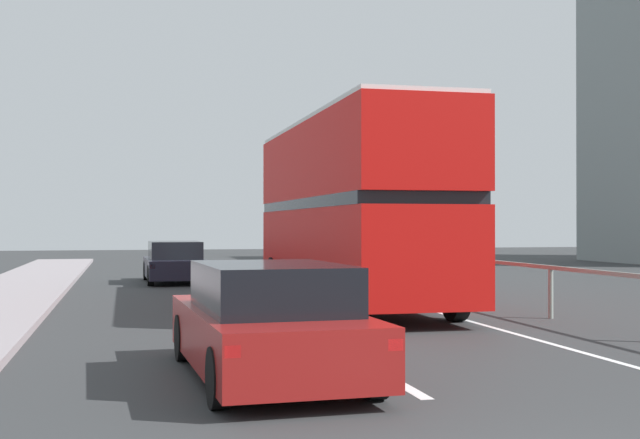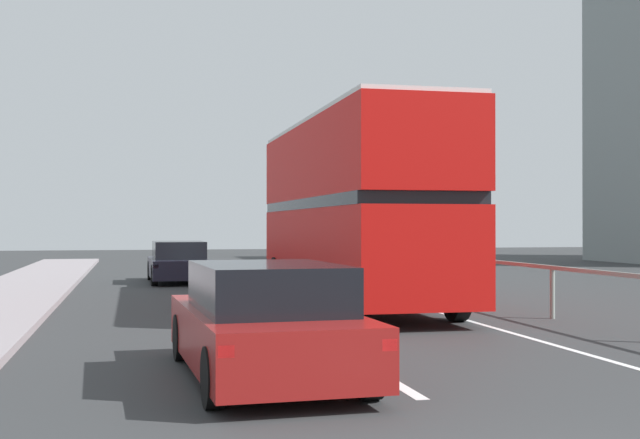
# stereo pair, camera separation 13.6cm
# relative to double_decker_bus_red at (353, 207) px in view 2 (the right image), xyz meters

# --- Properties ---
(lane_paint_markings) EXTENTS (3.54, 46.00, 0.01)m
(lane_paint_markings) POSITION_rel_double_decker_bus_red_xyz_m (0.13, -5.96, -2.31)
(lane_paint_markings) COLOR silver
(lane_paint_markings) RESTS_ON ground
(bridge_side_railing) EXTENTS (0.10, 42.00, 1.07)m
(bridge_side_railing) POSITION_rel_double_decker_bus_red_xyz_m (3.19, -5.30, -1.45)
(bridge_side_railing) COLOR gray
(bridge_side_railing) RESTS_ON ground
(double_decker_bus_red) EXTENTS (2.58, 10.24, 4.32)m
(double_decker_bus_red) POSITION_rel_double_decker_bus_red_xyz_m (0.00, 0.00, 0.00)
(double_decker_bus_red) COLOR red
(double_decker_bus_red) RESTS_ON ground
(hatchback_car_near) EXTENTS (2.05, 4.62, 1.41)m
(hatchback_car_near) POSITION_rel_double_decker_bus_red_xyz_m (-3.47, -8.71, -1.63)
(hatchback_car_near) COLOR maroon
(hatchback_car_near) RESTS_ON ground
(sedan_car_ahead) EXTENTS (1.93, 4.28, 1.35)m
(sedan_car_ahead) POSITION_rel_double_decker_bus_red_xyz_m (-3.57, 8.81, -1.67)
(sedan_car_ahead) COLOR #1E1E2C
(sedan_car_ahead) RESTS_ON ground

